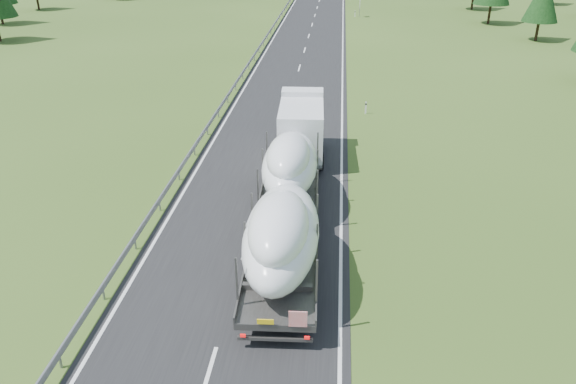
{
  "coord_description": "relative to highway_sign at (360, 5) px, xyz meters",
  "views": [
    {
      "loc": [
        4.12,
        -14.43,
        14.43
      ],
      "look_at": [
        1.89,
        10.37,
        2.23
      ],
      "focal_mm": 35.0,
      "sensor_mm": 36.0,
      "label": 1
    }
  ],
  "objects": [
    {
      "name": "boat_truck",
      "position": [
        -5.31,
        -68.6,
        0.64
      ],
      "size": [
        3.66,
        21.69,
        4.5
      ],
      "color": "silver",
      "rests_on": "ground"
    },
    {
      "name": "highway_sign",
      "position": [
        0.0,
        0.0,
        0.0
      ],
      "size": [
        0.08,
        0.9,
        2.6
      ],
      "color": "slate",
      "rests_on": "ground"
    },
    {
      "name": "ground",
      "position": [
        -7.2,
        -80.0,
        -1.81
      ],
      "size": [
        400.0,
        400.0,
        0.0
      ],
      "primitive_type": "plane",
      "color": "#344E1A",
      "rests_on": "ground"
    },
    {
      "name": "road_surface",
      "position": [
        -7.2,
        20.0,
        -1.8
      ],
      "size": [
        10.0,
        400.0,
        0.02
      ],
      "primitive_type": "cube",
      "color": "black",
      "rests_on": "ground"
    }
  ]
}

